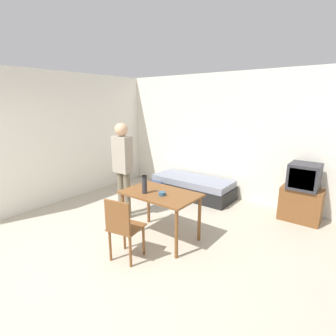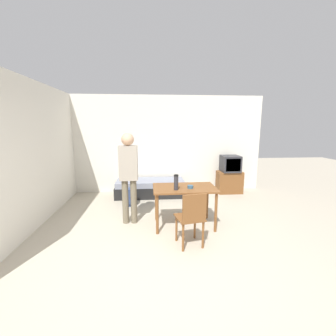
{
  "view_description": "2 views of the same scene",
  "coord_description": "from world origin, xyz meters",
  "px_view_note": "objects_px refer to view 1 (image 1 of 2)",
  "views": [
    {
      "loc": [
        2.7,
        -1.5,
        2.1
      ],
      "look_at": [
        -0.01,
        2.04,
        0.96
      ],
      "focal_mm": 28.0,
      "sensor_mm": 36.0,
      "label": 1
    },
    {
      "loc": [
        -0.31,
        -2.55,
        1.87
      ],
      "look_at": [
        0.06,
        1.92,
        1.02
      ],
      "focal_mm": 24.0,
      "sensor_mm": 36.0,
      "label": 2
    }
  ],
  "objects_px": {
    "tv": "(302,194)",
    "mate_bowl": "(162,194)",
    "person_standing": "(123,163)",
    "backpack": "(155,191)",
    "thermos_flask": "(144,184)",
    "daybed": "(192,187)",
    "wooden_chair": "(123,226)",
    "dining_table": "(160,199)"
  },
  "relations": [
    {
      "from": "daybed",
      "to": "tv",
      "type": "distance_m",
      "value": 2.25
    },
    {
      "from": "daybed",
      "to": "person_standing",
      "type": "distance_m",
      "value": 1.94
    },
    {
      "from": "person_standing",
      "to": "thermos_flask",
      "type": "xyz_separation_m",
      "value": [
        0.86,
        -0.37,
        -0.12
      ]
    },
    {
      "from": "tv",
      "to": "wooden_chair",
      "type": "xyz_separation_m",
      "value": [
        -1.61,
        -2.8,
        -0.0
      ]
    },
    {
      "from": "thermos_flask",
      "to": "person_standing",
      "type": "bearing_deg",
      "value": 156.61
    },
    {
      "from": "person_standing",
      "to": "mate_bowl",
      "type": "bearing_deg",
      "value": -14.36
    },
    {
      "from": "tv",
      "to": "mate_bowl",
      "type": "height_order",
      "value": "tv"
    },
    {
      "from": "tv",
      "to": "thermos_flask",
      "type": "height_order",
      "value": "tv"
    },
    {
      "from": "tv",
      "to": "mate_bowl",
      "type": "xyz_separation_m",
      "value": [
        -1.5,
        -2.1,
        0.27
      ]
    },
    {
      "from": "tv",
      "to": "daybed",
      "type": "bearing_deg",
      "value": -177.53
    },
    {
      "from": "daybed",
      "to": "mate_bowl",
      "type": "distance_m",
      "value": 2.2
    },
    {
      "from": "person_standing",
      "to": "wooden_chair",
      "type": "bearing_deg",
      "value": -44.06
    },
    {
      "from": "tv",
      "to": "thermos_flask",
      "type": "distance_m",
      "value": 2.84
    },
    {
      "from": "wooden_chair",
      "to": "thermos_flask",
      "type": "distance_m",
      "value": 0.76
    },
    {
      "from": "daybed",
      "to": "backpack",
      "type": "xyz_separation_m",
      "value": [
        -0.51,
        -0.73,
        -0.01
      ]
    },
    {
      "from": "dining_table",
      "to": "mate_bowl",
      "type": "distance_m",
      "value": 0.18
    },
    {
      "from": "thermos_flask",
      "to": "daybed",
      "type": "bearing_deg",
      "value": 102.2
    },
    {
      "from": "mate_bowl",
      "to": "backpack",
      "type": "distance_m",
      "value": 1.86
    },
    {
      "from": "daybed",
      "to": "wooden_chair",
      "type": "distance_m",
      "value": 2.79
    },
    {
      "from": "daybed",
      "to": "dining_table",
      "type": "xyz_separation_m",
      "value": [
        0.63,
        -1.92,
        0.44
      ]
    },
    {
      "from": "dining_table",
      "to": "mate_bowl",
      "type": "height_order",
      "value": "mate_bowl"
    },
    {
      "from": "dining_table",
      "to": "person_standing",
      "type": "bearing_deg",
      "value": 168.51
    },
    {
      "from": "daybed",
      "to": "backpack",
      "type": "relative_size",
      "value": 4.51
    },
    {
      "from": "tv",
      "to": "backpack",
      "type": "bearing_deg",
      "value": -163.19
    },
    {
      "from": "tv",
      "to": "person_standing",
      "type": "relative_size",
      "value": 0.61
    },
    {
      "from": "daybed",
      "to": "tv",
      "type": "bearing_deg",
      "value": 2.47
    },
    {
      "from": "tv",
      "to": "wooden_chair",
      "type": "bearing_deg",
      "value": -119.87
    },
    {
      "from": "person_standing",
      "to": "thermos_flask",
      "type": "relative_size",
      "value": 6.37
    },
    {
      "from": "mate_bowl",
      "to": "daybed",
      "type": "bearing_deg",
      "value": 109.85
    },
    {
      "from": "backpack",
      "to": "thermos_flask",
      "type": "bearing_deg",
      "value": -54.71
    },
    {
      "from": "wooden_chair",
      "to": "person_standing",
      "type": "height_order",
      "value": "person_standing"
    },
    {
      "from": "mate_bowl",
      "to": "thermos_flask",
      "type": "bearing_deg",
      "value": -163.23
    },
    {
      "from": "dining_table",
      "to": "backpack",
      "type": "xyz_separation_m",
      "value": [
        -1.13,
        1.19,
        -0.45
      ]
    },
    {
      "from": "dining_table",
      "to": "backpack",
      "type": "distance_m",
      "value": 1.7
    },
    {
      "from": "wooden_chair",
      "to": "backpack",
      "type": "relative_size",
      "value": 2.17
    },
    {
      "from": "person_standing",
      "to": "mate_bowl",
      "type": "height_order",
      "value": "person_standing"
    },
    {
      "from": "daybed",
      "to": "tv",
      "type": "xyz_separation_m",
      "value": [
        2.23,
        0.1,
        0.3
      ]
    },
    {
      "from": "dining_table",
      "to": "mate_bowl",
      "type": "xyz_separation_m",
      "value": [
        0.09,
        -0.08,
        0.13
      ]
    },
    {
      "from": "thermos_flask",
      "to": "mate_bowl",
      "type": "xyz_separation_m",
      "value": [
        0.27,
        0.08,
        -0.12
      ]
    },
    {
      "from": "thermos_flask",
      "to": "wooden_chair",
      "type": "bearing_deg",
      "value": -74.81
    },
    {
      "from": "dining_table",
      "to": "thermos_flask",
      "type": "relative_size",
      "value": 4.23
    },
    {
      "from": "mate_bowl",
      "to": "wooden_chair",
      "type": "bearing_deg",
      "value": -98.3
    }
  ]
}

